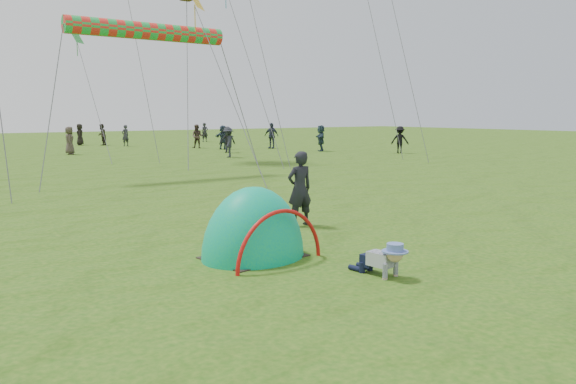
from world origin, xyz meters
TOP-DOWN VIEW (x-y plane):
  - ground at (0.00, 0.00)m, footprint 140.00×140.00m
  - crawling_toddler at (-0.56, -0.72)m, footprint 0.60×0.78m
  - popup_tent at (-1.57, 1.38)m, footprint 2.08×1.79m
  - standing_adult at (0.70, 3.12)m, footprint 0.62×0.43m
  - crowd_person_2 at (15.16, 25.93)m, footprint 0.90×1.12m
  - crowd_person_3 at (8.84, 20.76)m, footprint 1.11×1.24m
  - crowd_person_4 at (5.47, 37.92)m, footprint 0.74×0.92m
  - crowd_person_5 at (16.24, 21.79)m, footprint 1.23×1.59m
  - crowd_person_6 at (7.88, 34.65)m, footprint 0.66×0.52m
  - crowd_person_7 at (11.16, 29.32)m, footprint 1.01×1.01m
  - crowd_person_9 at (10.72, 24.24)m, footprint 1.11×0.73m
  - crowd_person_11 at (11.99, 27.08)m, footprint 1.04×1.58m
  - crowd_person_12 at (15.74, 37.13)m, footprint 0.60×0.40m
  - crowd_person_13 at (6.75, 36.68)m, footprint 0.99×1.00m
  - crowd_person_15 at (19.08, 17.58)m, footprint 1.14×1.22m
  - crowd_person_16 at (2.21, 28.13)m, footprint 0.71×0.91m
  - rainbow_tube_kite at (1.69, 14.03)m, footprint 6.02×0.64m
  - diamond_kite_3 at (2.14, 25.20)m, footprint 0.87×0.87m

SIDE VIEW (x-z plane):
  - ground at x=0.00m, z-range 0.00..0.00m
  - popup_tent at x=-1.57m, z-range -1.22..1.22m
  - crawling_toddler at x=-0.56m, z-range 0.00..0.55m
  - crowd_person_6 at x=7.88m, z-range 0.00..1.58m
  - crowd_person_9 at x=10.72m, z-range 0.00..1.61m
  - crowd_person_12 at x=15.74m, z-range 0.00..1.62m
  - crowd_person_4 at x=5.47m, z-range 0.00..1.63m
  - crowd_person_13 at x=6.75m, z-range 0.00..1.63m
  - crowd_person_11 at x=11.99m, z-range 0.00..1.63m
  - standing_adult at x=0.70m, z-range 0.00..1.64m
  - crowd_person_15 at x=19.08m, z-range 0.00..1.65m
  - crowd_person_7 at x=11.16m, z-range 0.00..1.66m
  - crowd_person_16 at x=2.21m, z-range 0.00..1.66m
  - crowd_person_3 at x=8.84m, z-range 0.00..1.67m
  - crowd_person_5 at x=16.24m, z-range 0.00..1.68m
  - crowd_person_2 at x=15.16m, z-range 0.00..1.79m
  - rainbow_tube_kite at x=1.69m, z-range 5.16..5.80m
  - diamond_kite_3 at x=2.14m, z-range 6.16..6.87m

